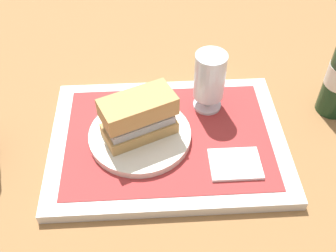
{
  "coord_description": "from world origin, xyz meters",
  "views": [
    {
      "loc": [
        -0.03,
        -0.51,
        0.58
      ],
      "look_at": [
        0.0,
        0.0,
        0.05
      ],
      "focal_mm": 43.25,
      "sensor_mm": 36.0,
      "label": 1
    }
  ],
  "objects": [
    {
      "name": "ground_plane",
      "position": [
        0.0,
        0.0,
        0.0
      ],
      "size": [
        3.0,
        3.0,
        0.0
      ],
      "primitive_type": "plane",
      "color": "olive"
    },
    {
      "name": "tray",
      "position": [
        0.0,
        0.0,
        0.01
      ],
      "size": [
        0.44,
        0.32,
        0.02
      ],
      "primitive_type": "cube",
      "color": "silver",
      "rests_on": "ground_plane"
    },
    {
      "name": "napkin_folded",
      "position": [
        0.11,
        -0.07,
        0.02
      ],
      "size": [
        0.09,
        0.07,
        0.01
      ],
      "primitive_type": "cube",
      "color": "white",
      "rests_on": "placemat"
    },
    {
      "name": "placemat",
      "position": [
        0.0,
        0.0,
        0.02
      ],
      "size": [
        0.38,
        0.27,
        0.0
      ],
      "primitive_type": "cube",
      "color": "#9E2D2D",
      "rests_on": "tray"
    },
    {
      "name": "plate",
      "position": [
        -0.05,
        -0.0,
        0.03
      ],
      "size": [
        0.19,
        0.19,
        0.01
      ],
      "primitive_type": "cylinder",
      "color": "silver",
      "rests_on": "placemat"
    },
    {
      "name": "sandwich",
      "position": [
        -0.05,
        0.0,
        0.08
      ],
      "size": [
        0.14,
        0.11,
        0.08
      ],
      "rotation": [
        0.0,
        0.0,
        0.41
      ],
      "color": "tan",
      "rests_on": "plate"
    },
    {
      "name": "beer_glass",
      "position": [
        0.08,
        0.08,
        0.09
      ],
      "size": [
        0.06,
        0.06,
        0.12
      ],
      "color": "silver",
      "rests_on": "placemat"
    }
  ]
}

